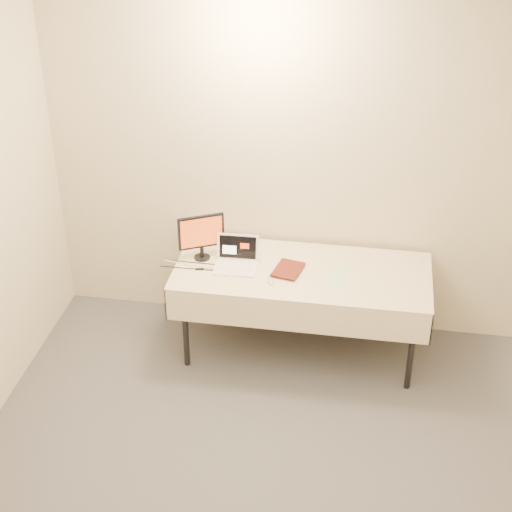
% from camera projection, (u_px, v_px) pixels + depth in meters
% --- Properties ---
extents(back_wall, '(4.00, 0.10, 2.70)m').
position_uv_depth(back_wall, '(312.00, 168.00, 5.76)').
color(back_wall, beige).
rests_on(back_wall, ground).
extents(table, '(1.86, 0.81, 0.74)m').
position_uv_depth(table, '(302.00, 278.00, 5.72)').
color(table, black).
rests_on(table, ground).
extents(laptop, '(0.32, 0.26, 0.22)m').
position_uv_depth(laptop, '(236.00, 259.00, 5.72)').
color(laptop, white).
rests_on(laptop, table).
extents(monitor, '(0.32, 0.18, 0.35)m').
position_uv_depth(monitor, '(201.00, 234.00, 5.73)').
color(monitor, black).
rests_on(monitor, table).
extents(book, '(0.19, 0.06, 0.25)m').
position_uv_depth(book, '(276.00, 254.00, 5.65)').
color(book, maroon).
rests_on(book, table).
extents(alarm_clock, '(0.13, 0.08, 0.05)m').
position_uv_depth(alarm_clock, '(246.00, 243.00, 5.98)').
color(alarm_clock, black).
rests_on(alarm_clock, table).
extents(clicker, '(0.07, 0.09, 0.02)m').
position_uv_depth(clicker, '(271.00, 281.00, 5.55)').
color(clicker, silver).
rests_on(clicker, table).
extents(paper_form, '(0.15, 0.31, 0.00)m').
position_uv_depth(paper_form, '(338.00, 277.00, 5.61)').
color(paper_form, '#AEDBB1').
rests_on(paper_form, table).
extents(usb_dongle, '(0.06, 0.03, 0.01)m').
position_uv_depth(usb_dongle, '(200.00, 269.00, 5.70)').
color(usb_dongle, black).
rests_on(usb_dongle, table).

